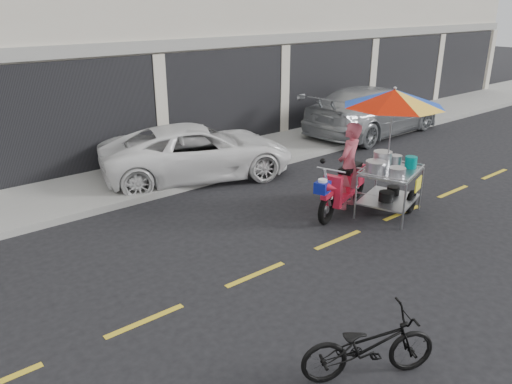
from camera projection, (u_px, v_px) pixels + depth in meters
ground at (338, 240)px, 9.34m from camera, size 90.00×90.00×0.00m
sidewalk at (183, 166)px, 13.28m from camera, size 45.00×3.00×0.15m
shophouse_block at (169, 0)px, 17.14m from camera, size 36.00×8.11×10.40m
centerline at (338, 240)px, 9.34m from camera, size 42.00×0.10×0.01m
white_pickup at (198, 151)px, 12.49m from camera, size 5.25×3.60×1.33m
silver_pickup at (373, 110)px, 16.54m from camera, size 5.63×2.58×1.59m
near_bicycle at (369, 345)px, 5.81m from camera, size 1.71×1.27×0.86m
food_vendor_rig at (376, 135)px, 10.06m from camera, size 3.07×2.55×2.65m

